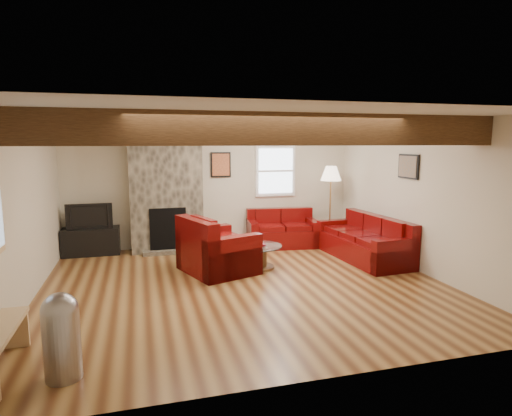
# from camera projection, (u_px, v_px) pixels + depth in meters

# --- Properties ---
(room) EXTENTS (8.00, 8.00, 8.00)m
(room) POSITION_uv_depth(u_px,v_px,m) (245.00, 204.00, 6.35)
(room) COLOR #5C3218
(room) RESTS_ON ground
(floor) EXTENTS (6.00, 6.00, 0.00)m
(floor) POSITION_uv_depth(u_px,v_px,m) (245.00, 285.00, 6.54)
(floor) COLOR #5C3218
(floor) RESTS_ON ground
(oak_beam) EXTENTS (6.00, 0.36, 0.38)m
(oak_beam) POSITION_uv_depth(u_px,v_px,m) (270.00, 129.00, 5.00)
(oak_beam) COLOR #331F0F
(oak_beam) RESTS_ON room
(chimney_breast) EXTENTS (1.40, 0.67, 2.50)m
(chimney_breast) POSITION_uv_depth(u_px,v_px,m) (166.00, 190.00, 8.47)
(chimney_breast) COLOR #36322A
(chimney_breast) RESTS_ON floor
(back_window) EXTENTS (0.90, 0.08, 1.10)m
(back_window) POSITION_uv_depth(u_px,v_px,m) (276.00, 171.00, 9.24)
(back_window) COLOR white
(back_window) RESTS_ON room
(ceiling_dome) EXTENTS (0.40, 0.40, 0.18)m
(ceiling_dome) POSITION_uv_depth(u_px,v_px,m) (283.00, 126.00, 7.27)
(ceiling_dome) COLOR #F4E6CF
(ceiling_dome) RESTS_ON room
(artwork_back) EXTENTS (0.42, 0.06, 0.52)m
(artwork_back) POSITION_uv_depth(u_px,v_px,m) (221.00, 165.00, 8.91)
(artwork_back) COLOR black
(artwork_back) RESTS_ON room
(artwork_right) EXTENTS (0.06, 0.55, 0.42)m
(artwork_right) POSITION_uv_depth(u_px,v_px,m) (408.00, 166.00, 7.34)
(artwork_right) COLOR black
(artwork_right) RESTS_ON room
(sofa_three) EXTENTS (1.02, 2.12, 0.80)m
(sofa_three) POSITION_uv_depth(u_px,v_px,m) (363.00, 238.00, 7.96)
(sofa_three) COLOR #440704
(sofa_three) RESTS_ON floor
(loveseat) EXTENTS (1.52, 0.99, 0.76)m
(loveseat) POSITION_uv_depth(u_px,v_px,m) (282.00, 228.00, 8.97)
(loveseat) COLOR #440704
(loveseat) RESTS_ON floor
(armchair_red) EXTENTS (1.35, 1.43, 0.94)m
(armchair_red) POSITION_uv_depth(u_px,v_px,m) (218.00, 244.00, 7.17)
(armchair_red) COLOR #440704
(armchair_red) RESTS_ON floor
(coffee_table) EXTENTS (0.82, 0.82, 0.43)m
(coffee_table) POSITION_uv_depth(u_px,v_px,m) (258.00, 257.00, 7.40)
(coffee_table) COLOR #482717
(coffee_table) RESTS_ON floor
(tv_cabinet) EXTENTS (1.06, 0.42, 0.53)m
(tv_cabinet) POSITION_uv_depth(u_px,v_px,m) (91.00, 241.00, 8.27)
(tv_cabinet) COLOR black
(tv_cabinet) RESTS_ON floor
(television) EXTENTS (0.84, 0.11, 0.49)m
(television) POSITION_uv_depth(u_px,v_px,m) (90.00, 216.00, 8.20)
(television) COLOR black
(television) RESTS_ON tv_cabinet
(floor_lamp) EXTENTS (0.43, 0.43, 1.67)m
(floor_lamp) POSITION_uv_depth(u_px,v_px,m) (331.00, 178.00, 8.91)
(floor_lamp) COLOR tan
(floor_lamp) RESTS_ON floor
(pine_bench) EXTENTS (0.26, 1.13, 0.42)m
(pine_bench) POSITION_uv_depth(u_px,v_px,m) (1.00, 351.00, 4.03)
(pine_bench) COLOR tan
(pine_bench) RESTS_ON floor
(pedal_bin) EXTENTS (0.37, 0.37, 0.82)m
(pedal_bin) POSITION_uv_depth(u_px,v_px,m) (62.00, 336.00, 3.89)
(pedal_bin) COLOR #96969B
(pedal_bin) RESTS_ON floor
(coal_bucket) EXTENTS (0.32, 0.32, 0.30)m
(coal_bucket) POSITION_uv_depth(u_px,v_px,m) (194.00, 251.00, 8.01)
(coal_bucket) COLOR slate
(coal_bucket) RESTS_ON floor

